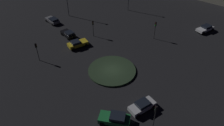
{
  "coord_description": "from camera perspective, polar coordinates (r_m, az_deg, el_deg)",
  "views": [
    {
      "loc": [
        24.01,
        -16.9,
        24.51
      ],
      "look_at": [
        0.0,
        0.0,
        1.8
      ],
      "focal_mm": 33.82,
      "sensor_mm": 36.0,
      "label": 1
    }
  ],
  "objects": [
    {
      "name": "ground_plane",
      "position": [
        38.25,
        0.0,
        -2.14
      ],
      "size": [
        115.04,
        115.04,
        0.0
      ],
      "primitive_type": "plane",
      "color": "black"
    },
    {
      "name": "roundabout_island",
      "position": [
        38.16,
        0.0,
        -1.97
      ],
      "size": [
        8.63,
        8.63,
        0.3
      ],
      "primitive_type": "cylinder",
      "color": "#263823",
      "rests_on": "ground_plane"
    },
    {
      "name": "car_grey",
      "position": [
        55.94,
        -15.78,
        11.1
      ],
      "size": [
        4.38,
        2.56,
        1.36
      ],
      "rotation": [
        0.0,
        0.0,
        3.29
      ],
      "color": "slate",
      "rests_on": "ground_plane"
    },
    {
      "name": "car_white",
      "position": [
        54.65,
        23.92,
        8.57
      ],
      "size": [
        2.24,
        4.47,
        1.4
      ],
      "rotation": [
        0.0,
        0.0,
        4.66
      ],
      "color": "white",
      "rests_on": "ground_plane"
    },
    {
      "name": "car_black",
      "position": [
        48.92,
        -11.73,
        7.77
      ],
      "size": [
        3.99,
        2.3,
        1.37
      ],
      "rotation": [
        0.0,
        0.0,
        3.23
      ],
      "color": "black",
      "rests_on": "ground_plane"
    },
    {
      "name": "car_yellow",
      "position": [
        44.91,
        -9.35,
        5.21
      ],
      "size": [
        2.29,
        4.24,
        1.44
      ],
      "rotation": [
        0.0,
        0.0,
        1.51
      ],
      "color": "gold",
      "rests_on": "ground_plane"
    },
    {
      "name": "car_silver",
      "position": [
        31.66,
        8.17,
        -11.36
      ],
      "size": [
        2.08,
        4.11,
        1.48
      ],
      "rotation": [
        0.0,
        0.0,
        4.69
      ],
      "color": "silver",
      "rests_on": "ground_plane"
    },
    {
      "name": "car_green",
      "position": [
        29.83,
        0.83,
        -14.8
      ],
      "size": [
        4.4,
        4.3,
        1.63
      ],
      "rotation": [
        0.0,
        0.0,
        3.9
      ],
      "color": "#1E7238",
      "rests_on": "ground_plane"
    },
    {
      "name": "traffic_light_west",
      "position": [
        47.25,
        -5.16,
        10.08
      ],
      "size": [
        0.39,
        0.35,
        3.8
      ],
      "rotation": [
        0.0,
        0.0,
        -0.29
      ],
      "color": "#2D2D2D",
      "rests_on": "ground_plane"
    },
    {
      "name": "traffic_light_east",
      "position": [
        28.13,
        11.61,
        -13.09
      ],
      "size": [
        0.38,
        0.34,
        4.3
      ],
      "rotation": [
        0.0,
        0.0,
        2.96
      ],
      "color": "#2D2D2D",
      "rests_on": "ground_plane"
    },
    {
      "name": "traffic_light_north",
      "position": [
        46.92,
        11.61,
        9.5
      ],
      "size": [
        0.35,
        0.39,
        4.08
      ],
      "rotation": [
        0.0,
        0.0,
        -1.31
      ],
      "color": "#2D2D2D",
      "rests_on": "ground_plane"
    },
    {
      "name": "traffic_light_southwest",
      "position": [
        41.57,
        -19.71,
        3.73
      ],
      "size": [
        0.39,
        0.38,
        3.87
      ],
      "rotation": [
        0.0,
        0.0,
        0.73
      ],
      "color": "#2D2D2D",
      "rests_on": "ground_plane"
    }
  ]
}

